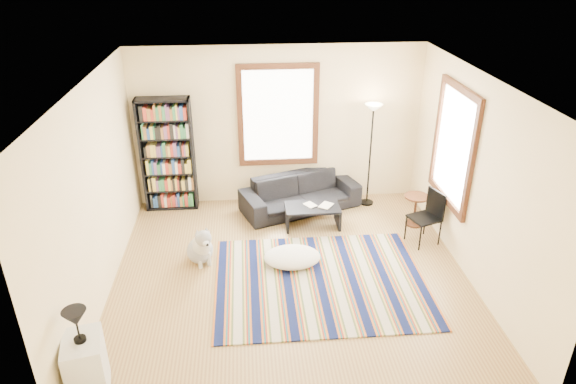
{
  "coord_description": "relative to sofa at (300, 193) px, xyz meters",
  "views": [
    {
      "loc": [
        -0.57,
        -6.01,
        4.31
      ],
      "look_at": [
        0.0,
        0.5,
        1.1
      ],
      "focal_mm": 32.0,
      "sensor_mm": 36.0,
      "label": 1
    }
  ],
  "objects": [
    {
      "name": "book_a",
      "position": [
        0.03,
        -0.62,
        0.07
      ],
      "size": [
        0.25,
        0.24,
        0.02
      ],
      "primitive_type": "imported",
      "rotation": [
        0.0,
        0.0,
        0.55
      ],
      "color": "beige",
      "rests_on": "coffee_table"
    },
    {
      "name": "ceiling",
      "position": [
        -0.35,
        -2.05,
        2.55
      ],
      "size": [
        5.0,
        5.0,
        0.1
      ],
      "primitive_type": "cube",
      "color": "white",
      "rests_on": "floor"
    },
    {
      "name": "book_b",
      "position": [
        0.28,
        -0.57,
        0.07
      ],
      "size": [
        0.29,
        0.31,
        0.02
      ],
      "primitive_type": "imported",
      "rotation": [
        0.0,
        0.0,
        -0.63
      ],
      "color": "beige",
      "rests_on": "coffee_table"
    },
    {
      "name": "wall_left",
      "position": [
        -2.9,
        -2.05,
        1.1
      ],
      "size": [
        0.1,
        5.0,
        2.8
      ],
      "primitive_type": "cube",
      "color": "#FFE1AB",
      "rests_on": "floor"
    },
    {
      "name": "dog",
      "position": [
        -1.66,
        -1.53,
        0.0
      ],
      "size": [
        0.64,
        0.73,
        0.61
      ],
      "primitive_type": null,
      "rotation": [
        0.0,
        0.0,
        0.41
      ],
      "color": "silver",
      "rests_on": "floor"
    },
    {
      "name": "window_right",
      "position": [
        2.12,
        -1.25,
        1.3
      ],
      "size": [
        0.06,
        1.2,
        1.6
      ],
      "primitive_type": "cube",
      "color": "white",
      "rests_on": "wall_right"
    },
    {
      "name": "floor",
      "position": [
        -0.35,
        -2.05,
        -0.35
      ],
      "size": [
        5.0,
        5.0,
        0.1
      ],
      "primitive_type": "cube",
      "color": "#A6874C",
      "rests_on": "ground"
    },
    {
      "name": "floor_lamp",
      "position": [
        1.23,
        0.1,
        0.63
      ],
      "size": [
        0.39,
        0.39,
        1.86
      ],
      "primitive_type": null,
      "rotation": [
        0.0,
        0.0,
        -0.36
      ],
      "color": "black",
      "rests_on": "floor"
    },
    {
      "name": "wall_front",
      "position": [
        -0.35,
        -4.6,
        1.1
      ],
      "size": [
        5.0,
        0.1,
        2.8
      ],
      "primitive_type": "cube",
      "color": "#FFE1AB",
      "rests_on": "floor"
    },
    {
      "name": "wall_right",
      "position": [
        2.2,
        -2.05,
        1.1
      ],
      "size": [
        0.1,
        5.0,
        2.8
      ],
      "primitive_type": "cube",
      "color": "#FFE1AB",
      "rests_on": "floor"
    },
    {
      "name": "white_cabinet",
      "position": [
        -2.65,
        -3.94,
        0.05
      ],
      "size": [
        0.48,
        0.57,
        0.7
      ],
      "primitive_type": "cube",
      "rotation": [
        0.0,
        0.0,
        0.21
      ],
      "color": "silver",
      "rests_on": "floor"
    },
    {
      "name": "side_table",
      "position": [
        1.85,
        -0.74,
        -0.03
      ],
      "size": [
        0.43,
        0.43,
        0.54
      ],
      "primitive_type": "cylinder",
      "rotation": [
        0.0,
        0.0,
        0.07
      ],
      "color": "#431D10",
      "rests_on": "floor"
    },
    {
      "name": "bookshelf",
      "position": [
        -2.27,
        0.27,
        0.7
      ],
      "size": [
        0.9,
        0.3,
        2.0
      ],
      "primitive_type": "cube",
      "color": "black",
      "rests_on": "floor"
    },
    {
      "name": "rug",
      "position": [
        0.04,
        -2.21,
        -0.29
      ],
      "size": [
        2.93,
        2.34,
        0.02
      ],
      "primitive_type": "cube",
      "color": "#0C143E",
      "rests_on": "floor"
    },
    {
      "name": "coffee_table",
      "position": [
        0.13,
        -0.62,
        -0.12
      ],
      "size": [
        0.98,
        0.67,
        0.36
      ],
      "primitive_type": "cube",
      "rotation": [
        0.0,
        0.0,
        -0.2
      ],
      "color": "black",
      "rests_on": "floor"
    },
    {
      "name": "table_lamp",
      "position": [
        -2.65,
        -3.94,
        0.59
      ],
      "size": [
        0.31,
        0.31,
        0.38
      ],
      "primitive_type": null,
      "rotation": [
        0.0,
        0.0,
        -0.4
      ],
      "color": "black",
      "rests_on": "white_cabinet"
    },
    {
      "name": "window_back",
      "position": [
        -0.35,
        0.42,
        1.3
      ],
      "size": [
        1.2,
        0.06,
        1.6
      ],
      "primitive_type": "cube",
      "color": "white",
      "rests_on": "wall_back"
    },
    {
      "name": "sofa",
      "position": [
        0.0,
        0.0,
        0.0
      ],
      "size": [
        1.45,
        2.21,
        0.6
      ],
      "primitive_type": "imported",
      "rotation": [
        0.0,
        0.0,
        0.34
      ],
      "color": "black",
      "rests_on": "floor"
    },
    {
      "name": "folding_chair",
      "position": [
        1.8,
        -1.29,
        0.13
      ],
      "size": [
        0.53,
        0.52,
        0.86
      ],
      "primitive_type": "cube",
      "rotation": [
        0.0,
        0.0,
        0.36
      ],
      "color": "black",
      "rests_on": "floor"
    },
    {
      "name": "floor_cushion",
      "position": [
        -0.3,
        -1.71,
        -0.2
      ],
      "size": [
        0.94,
        0.77,
        0.21
      ],
      "primitive_type": "ellipsoid",
      "rotation": [
        0.0,
        0.0,
        -0.18
      ],
      "color": "beige",
      "rests_on": "floor"
    },
    {
      "name": "wall_back",
      "position": [
        -0.35,
        0.5,
        1.1
      ],
      "size": [
        5.0,
        0.1,
        2.8
      ],
      "primitive_type": "cube",
      "color": "#FFE1AB",
      "rests_on": "floor"
    }
  ]
}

